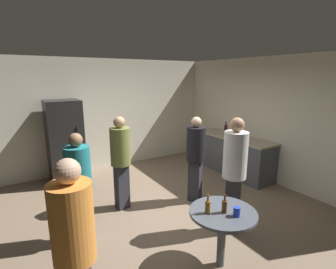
% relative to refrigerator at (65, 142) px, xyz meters
% --- Properties ---
extents(ground_plane, '(5.20, 5.20, 0.10)m').
position_rel_refrigerator_xyz_m(ground_plane, '(1.20, -2.20, -0.95)').
color(ground_plane, '#7A6651').
extents(wall_back, '(5.32, 0.06, 2.70)m').
position_rel_refrigerator_xyz_m(wall_back, '(1.20, 0.43, 0.45)').
color(wall_back, silver).
rests_on(wall_back, ground_plane).
extents(wall_side_right, '(0.06, 5.20, 2.70)m').
position_rel_refrigerator_xyz_m(wall_side_right, '(3.83, -2.20, 0.45)').
color(wall_side_right, silver).
rests_on(wall_side_right, ground_plane).
extents(refrigerator, '(0.70, 0.68, 1.80)m').
position_rel_refrigerator_xyz_m(refrigerator, '(0.00, 0.00, 0.00)').
color(refrigerator, black).
rests_on(refrigerator, ground_plane).
extents(kitchen_counter, '(0.64, 2.01, 0.90)m').
position_rel_refrigerator_xyz_m(kitchen_counter, '(3.48, -1.59, -0.45)').
color(kitchen_counter, '#4C515B').
rests_on(kitchen_counter, ground_plane).
extents(kettle, '(0.24, 0.17, 0.18)m').
position_rel_refrigerator_xyz_m(kettle, '(3.44, -1.68, 0.07)').
color(kettle, '#B2B2B7').
rests_on(kettle, kitchen_counter).
extents(wine_bottle_on_counter, '(0.08, 0.08, 0.31)m').
position_rel_refrigerator_xyz_m(wine_bottle_on_counter, '(3.48, -1.30, 0.12)').
color(wine_bottle_on_counter, '#3F141E').
rests_on(wine_bottle_on_counter, kitchen_counter).
extents(foreground_table, '(0.80, 0.80, 0.73)m').
position_rel_refrigerator_xyz_m(foreground_table, '(1.06, -3.74, -0.27)').
color(foreground_table, '#4C515B').
rests_on(foreground_table, ground_plane).
extents(beer_bottle_amber, '(0.06, 0.06, 0.23)m').
position_rel_refrigerator_xyz_m(beer_bottle_amber, '(0.87, -3.67, -0.08)').
color(beer_bottle_amber, '#8C5919').
rests_on(beer_bottle_amber, foreground_table).
extents(beer_bottle_brown, '(0.06, 0.06, 0.23)m').
position_rel_refrigerator_xyz_m(beer_bottle_brown, '(1.05, -3.76, -0.08)').
color(beer_bottle_brown, '#593314').
rests_on(beer_bottle_brown, foreground_table).
extents(plastic_cup_blue, '(0.08, 0.08, 0.11)m').
position_rel_refrigerator_xyz_m(plastic_cup_blue, '(1.11, -3.90, -0.11)').
color(plastic_cup_blue, blue).
rests_on(plastic_cup_blue, foreground_table).
extents(person_in_white_shirt, '(0.48, 0.48, 1.73)m').
position_rel_refrigerator_xyz_m(person_in_white_shirt, '(1.71, -3.27, 0.12)').
color(person_in_white_shirt, '#2D2D38').
rests_on(person_in_white_shirt, ground_plane).
extents(person_in_orange_shirt, '(0.47, 0.47, 1.70)m').
position_rel_refrigerator_xyz_m(person_in_orange_shirt, '(-0.63, -3.79, 0.10)').
color(person_in_orange_shirt, '#2D2D38').
rests_on(person_in_orange_shirt, ground_plane).
extents(person_in_black_shirt, '(0.47, 0.47, 1.59)m').
position_rel_refrigerator_xyz_m(person_in_black_shirt, '(1.83, -2.22, 0.03)').
color(person_in_black_shirt, '#2D2D38').
rests_on(person_in_black_shirt, ground_plane).
extents(person_in_teal_shirt, '(0.46, 0.46, 1.58)m').
position_rel_refrigerator_xyz_m(person_in_teal_shirt, '(-0.26, -2.35, 0.02)').
color(person_in_teal_shirt, '#2D2D38').
rests_on(person_in_teal_shirt, ground_plane).
extents(person_in_olive_shirt, '(0.39, 0.39, 1.64)m').
position_rel_refrigerator_xyz_m(person_in_olive_shirt, '(0.57, -1.76, 0.06)').
color(person_in_olive_shirt, '#2D2D38').
rests_on(person_in_olive_shirt, ground_plane).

